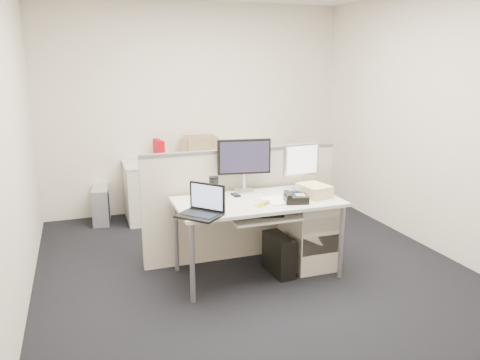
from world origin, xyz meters
name	(u,v)px	position (x,y,z in m)	size (l,w,h in m)	color
floor	(257,274)	(0.00, 0.00, -0.01)	(4.00, 4.50, 0.01)	black
wall_back	(196,109)	(0.00, 2.25, 1.35)	(4.00, 0.02, 2.70)	beige
wall_front	(445,204)	(0.00, -2.25, 1.35)	(4.00, 0.02, 2.70)	beige
wall_left	(8,146)	(-2.00, 0.00, 1.35)	(0.02, 4.50, 2.70)	beige
wall_right	(441,123)	(2.00, 0.00, 1.35)	(0.02, 4.50, 2.70)	beige
desk	(258,207)	(0.00, 0.00, 0.66)	(1.50, 0.75, 0.73)	silver
keyboard_tray	(265,218)	(0.00, -0.18, 0.62)	(0.62, 0.32, 0.02)	silver
drawer_pedestal	(308,233)	(0.55, 0.05, 0.33)	(0.40, 0.55, 0.65)	#AAA795
cubicle_partition	(241,205)	(0.00, 0.45, 0.55)	(2.00, 0.06, 1.10)	#BCAD97
back_counter	(204,187)	(0.00, 1.93, 0.36)	(2.00, 0.60, 0.72)	#AAA795
monitor_main	(244,166)	(-0.02, 0.32, 0.99)	(0.52, 0.20, 0.52)	black
monitor_small	(301,168)	(0.52, 0.18, 0.96)	(0.37, 0.19, 0.46)	#B7B7BC
laptop	(199,202)	(-0.62, -0.28, 0.86)	(0.34, 0.25, 0.25)	black
trackball	(295,195)	(0.35, -0.05, 0.76)	(0.13, 0.13, 0.05)	black
desk_phone	(296,199)	(0.30, -0.18, 0.76)	(0.20, 0.17, 0.06)	black
paper_stack	(276,200)	(0.15, -0.08, 0.74)	(0.21, 0.27, 0.01)	white
sticky_pad	(260,206)	(-0.05, -0.18, 0.74)	(0.07, 0.07, 0.01)	gold
travel_mug	(214,188)	(-0.35, 0.22, 0.82)	(0.09, 0.09, 0.18)	black
banana	(264,203)	(0.00, -0.15, 0.75)	(0.16, 0.04, 0.04)	gold
cellphone	(236,195)	(-0.14, 0.20, 0.74)	(0.06, 0.11, 0.01)	black
manila_folders	(314,190)	(0.55, -0.05, 0.78)	(0.23, 0.29, 0.11)	beige
keyboard	(258,214)	(-0.05, -0.14, 0.64)	(0.44, 0.16, 0.02)	black
pc_tower_desk	(279,254)	(0.20, -0.05, 0.19)	(0.16, 0.40, 0.38)	black
pc_tower_spare_dark	(102,206)	(-1.29, 2.03, 0.21)	(0.18, 0.45, 0.42)	black
pc_tower_spare_silver	(101,205)	(-1.30, 2.03, 0.22)	(0.19, 0.48, 0.44)	#B7B7BC
cardboard_box_left	(197,148)	(-0.05, 2.03, 0.87)	(0.39, 0.29, 0.29)	#8A6A4F
cardboard_box_right	(201,148)	(0.00, 2.05, 0.87)	(0.40, 0.31, 0.29)	#8A6A4F
red_binder	(159,151)	(-0.55, 2.03, 0.86)	(0.07, 0.30, 0.28)	#A9000B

